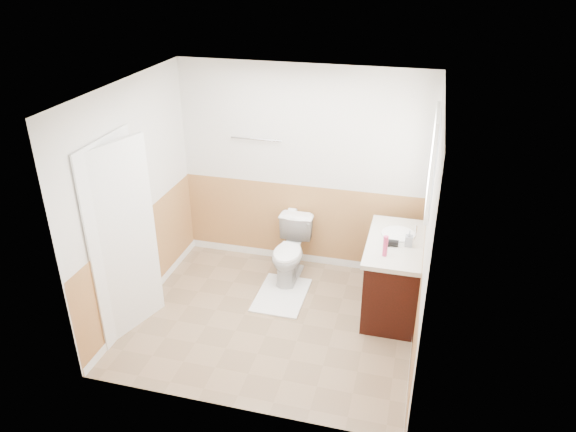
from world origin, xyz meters
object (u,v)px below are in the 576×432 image
(bath_mat, at_px, (282,295))
(toilet, at_px, (290,251))
(vanity_cabinet, at_px, (393,277))
(soap_dispenser, at_px, (409,239))
(lotion_bottle, at_px, (385,246))

(bath_mat, bearing_deg, toilet, 90.00)
(bath_mat, distance_m, vanity_cabinet, 1.31)
(soap_dispenser, bearing_deg, bath_mat, -178.91)
(bath_mat, bearing_deg, lotion_bottle, -11.83)
(soap_dispenser, bearing_deg, toilet, 164.53)
(bath_mat, bearing_deg, vanity_cabinet, 3.99)
(lotion_bottle, bearing_deg, toilet, 150.65)
(vanity_cabinet, bearing_deg, lotion_bottle, -107.04)
(toilet, height_order, bath_mat, toilet)
(toilet, bearing_deg, vanity_cabinet, -14.12)
(vanity_cabinet, distance_m, lotion_bottle, 0.66)
(bath_mat, relative_size, lotion_bottle, 3.64)
(lotion_bottle, relative_size, soap_dispenser, 1.31)
(vanity_cabinet, xyz_separation_m, lotion_bottle, (-0.10, -0.33, 0.56))
(bath_mat, relative_size, vanity_cabinet, 0.73)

